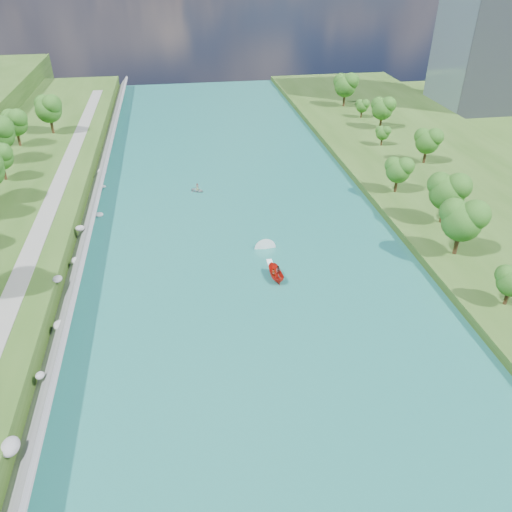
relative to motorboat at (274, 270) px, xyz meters
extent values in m
plane|color=#2D5119|center=(-3.94, -13.70, -0.88)|extent=(260.00, 260.00, 0.00)
cube|color=#1B6968|center=(-3.94, 6.30, -0.83)|extent=(55.00, 240.00, 0.10)
cube|color=slate|center=(-29.79, 6.30, 0.92)|extent=(3.54, 236.00, 4.05)
ellipsoid|color=gray|center=(-31.08, -28.71, 2.24)|extent=(1.77, 2.29, 1.35)
ellipsoid|color=gray|center=(-30.33, -19.13, 1.79)|extent=(0.98, 1.14, 0.73)
ellipsoid|color=gray|center=(-29.91, -9.60, 1.09)|extent=(1.52, 1.88, 1.02)
ellipsoid|color=gray|center=(-31.26, -1.12, 2.60)|extent=(1.34, 1.66, 0.78)
ellipsoid|color=gray|center=(-30.06, 6.20, 0.78)|extent=(1.56, 1.59, 1.23)
ellipsoid|color=gray|center=(-30.37, 14.93, 1.87)|extent=(1.56, 1.29, 0.91)
ellipsoid|color=gray|center=(-28.56, 24.37, -0.55)|extent=(1.52, 1.37, 0.85)
ellipsoid|color=gray|center=(-28.71, 35.97, 0.03)|extent=(0.92, 0.76, 0.50)
ellipsoid|color=gray|center=(-29.50, 41.76, 0.92)|extent=(1.85, 2.29, 1.48)
cube|color=gray|center=(-36.44, 6.30, 2.67)|extent=(3.00, 200.00, 0.10)
ellipsoid|color=#255316|center=(-47.24, 36.66, 7.05)|extent=(5.32, 5.32, 8.86)
ellipsoid|color=#255316|center=(-48.97, 56.73, 7.64)|extent=(6.02, 6.02, 10.04)
ellipsoid|color=#255316|center=(-42.99, 64.92, 8.16)|extent=(6.64, 6.64, 11.07)
ellipsoid|color=#255316|center=(29.34, -14.26, 4.16)|extent=(4.24, 4.24, 7.07)
ellipsoid|color=#255316|center=(29.03, -0.92, 6.14)|extent=(6.62, 6.62, 11.04)
ellipsoid|color=#255316|center=(31.88, 9.28, 6.08)|extent=(6.54, 6.54, 10.91)
ellipsoid|color=#255316|center=(28.91, 22.68, 4.86)|extent=(5.08, 5.08, 8.47)
ellipsoid|color=#255316|center=(41.34, 36.21, 5.29)|extent=(5.60, 5.60, 9.33)
ellipsoid|color=#255316|center=(36.16, 48.65, 3.45)|extent=(3.39, 3.39, 5.65)
ellipsoid|color=#255316|center=(40.74, 61.19, 5.52)|extent=(5.87, 5.87, 9.78)
ellipsoid|color=#255316|center=(39.01, 71.30, 3.63)|extent=(3.60, 3.60, 6.01)
ellipsoid|color=#255316|center=(37.73, 83.23, 6.33)|extent=(6.85, 6.85, 11.42)
imported|color=red|center=(-0.01, -1.20, 0.11)|extent=(2.24, 4.76, 1.78)
imported|color=#66605B|center=(-0.41, -1.60, 0.39)|extent=(0.67, 0.52, 1.63)
imported|color=#66605B|center=(0.49, -0.70, 0.32)|extent=(0.92, 0.89, 1.49)
cube|color=white|center=(-0.01, 1.80, -0.75)|extent=(0.90, 5.00, 0.06)
imported|color=#9C9EA5|center=(-9.71, 32.24, -0.49)|extent=(3.36, 3.19, 0.57)
imported|color=#66605B|center=(-9.71, 32.24, 0.20)|extent=(0.75, 0.53, 1.46)
camera|label=1|loc=(-13.08, -62.29, 42.51)|focal=35.00mm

